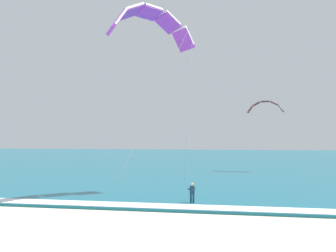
# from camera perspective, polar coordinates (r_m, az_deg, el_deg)

# --- Properties ---
(sea) EXTENTS (200.00, 120.00, 0.20)m
(sea) POSITION_cam_1_polar(r_m,az_deg,el_deg) (82.49, 8.48, -5.52)
(sea) COLOR #146075
(sea) RESTS_ON ground
(surf_foam) EXTENTS (200.00, 1.74, 0.04)m
(surf_foam) POSITION_cam_1_polar(r_m,az_deg,el_deg) (23.86, 5.80, -13.72)
(surf_foam) COLOR white
(surf_foam) RESTS_ON sea
(surfboard) EXTENTS (0.84, 1.47, 0.09)m
(surfboard) POSITION_cam_1_polar(r_m,az_deg,el_deg) (25.64, 4.17, -13.36)
(surfboard) COLOR #E04C38
(surfboard) RESTS_ON ground
(kitesurfer) EXTENTS (0.63, 0.62, 1.69)m
(kitesurfer) POSITION_cam_1_polar(r_m,az_deg,el_deg) (25.49, 4.16, -11.33)
(kitesurfer) COLOR #143347
(kitesurfer) RESTS_ON ground
(kite_primary) EXTENTS (7.16, 7.74, 15.42)m
(kite_primary) POSITION_cam_1_polar(r_m,az_deg,el_deg) (30.70, -2.84, 17.41)
(kite_primary) COLOR purple
(kite_distant) EXTENTS (5.45, 2.10, 1.89)m
(kite_distant) POSITION_cam_1_polar(r_m,az_deg,el_deg) (51.94, 16.32, 3.47)
(kite_distant) COLOR red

